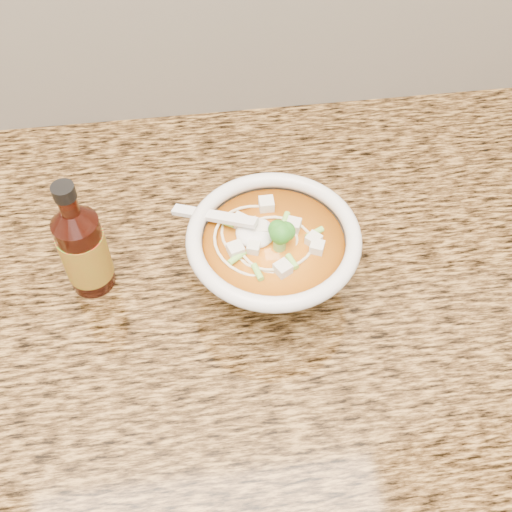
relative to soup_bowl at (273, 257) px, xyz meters
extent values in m
cube|color=#381D11|center=(-0.16, 0.01, -0.52)|extent=(4.00, 0.65, 0.86)
cube|color=olive|center=(-0.16, 0.01, -0.07)|extent=(4.00, 0.68, 0.04)
cylinder|color=silver|center=(0.00, 0.00, -0.04)|extent=(0.08, 0.08, 0.01)
torus|color=silver|center=(0.00, 0.00, 0.03)|extent=(0.20, 0.20, 0.02)
torus|color=beige|center=(0.02, 0.00, 0.03)|extent=(0.09, 0.09, 0.00)
torus|color=beige|center=(0.00, -0.01, 0.03)|extent=(0.10, 0.10, 0.00)
torus|color=beige|center=(0.00, 0.00, 0.02)|extent=(0.09, 0.09, 0.00)
torus|color=beige|center=(-0.02, 0.02, 0.02)|extent=(0.10, 0.10, 0.00)
torus|color=beige|center=(0.00, -0.02, 0.02)|extent=(0.10, 0.10, 0.00)
torus|color=beige|center=(-0.01, -0.01, 0.02)|extent=(0.14, 0.14, 0.00)
torus|color=beige|center=(0.02, 0.00, 0.02)|extent=(0.12, 0.12, 0.00)
torus|color=beige|center=(-0.01, 0.02, 0.02)|extent=(0.07, 0.07, 0.00)
torus|color=beige|center=(0.01, 0.01, 0.02)|extent=(0.12, 0.12, 0.00)
torus|color=beige|center=(-0.01, 0.00, 0.01)|extent=(0.07, 0.07, 0.00)
cube|color=silver|center=(0.04, -0.04, 0.03)|extent=(0.02, 0.02, 0.01)
cube|color=silver|center=(0.03, 0.05, 0.03)|extent=(0.02, 0.02, 0.02)
cube|color=silver|center=(-0.05, -0.01, 0.03)|extent=(0.02, 0.02, 0.02)
cube|color=silver|center=(-0.05, 0.02, 0.03)|extent=(0.02, 0.02, 0.01)
cube|color=silver|center=(0.05, 0.02, 0.03)|extent=(0.02, 0.02, 0.02)
cube|color=silver|center=(0.02, 0.01, 0.03)|extent=(0.02, 0.02, 0.01)
cube|color=silver|center=(0.04, -0.03, 0.03)|extent=(0.02, 0.02, 0.02)
cube|color=silver|center=(-0.01, 0.02, 0.03)|extent=(0.02, 0.02, 0.02)
cube|color=silver|center=(0.00, -0.04, 0.03)|extent=(0.02, 0.02, 0.01)
ellipsoid|color=#196014|center=(0.01, -0.01, 0.05)|extent=(0.04, 0.04, 0.03)
cylinder|color=#8ADB54|center=(0.02, 0.05, 0.03)|extent=(0.02, 0.02, 0.01)
cylinder|color=#8ADB54|center=(-0.01, -0.06, 0.03)|extent=(0.02, 0.02, 0.01)
cylinder|color=#8ADB54|center=(-0.03, 0.01, 0.03)|extent=(0.02, 0.02, 0.01)
cylinder|color=#8ADB54|center=(0.05, -0.01, 0.03)|extent=(0.02, 0.02, 0.01)
cylinder|color=#8ADB54|center=(0.04, 0.01, 0.03)|extent=(0.02, 0.02, 0.01)
cylinder|color=#8ADB54|center=(0.02, -0.04, 0.03)|extent=(0.02, 0.02, 0.01)
ellipsoid|color=silver|center=(-0.02, 0.01, 0.03)|extent=(0.04, 0.04, 0.02)
cube|color=silver|center=(-0.06, 0.04, 0.04)|extent=(0.10, 0.06, 0.03)
cylinder|color=#3F1008|center=(-0.22, 0.03, 0.01)|extent=(0.05, 0.05, 0.11)
cylinder|color=#3F1008|center=(-0.22, 0.03, 0.09)|extent=(0.02, 0.02, 0.02)
cylinder|color=black|center=(-0.22, 0.03, 0.11)|extent=(0.02, 0.02, 0.02)
cylinder|color=red|center=(-0.22, 0.03, 0.01)|extent=(0.05, 0.05, 0.07)
camera|label=1|loc=(-0.08, -0.45, 0.59)|focal=45.00mm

